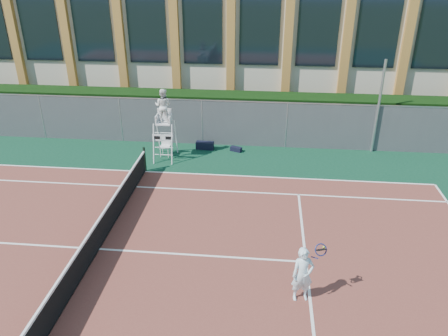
# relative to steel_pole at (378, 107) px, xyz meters

# --- Properties ---
(ground) EXTENTS (120.00, 120.00, 0.00)m
(ground) POSITION_rel_steel_pole_xyz_m (-10.03, -8.70, -2.16)
(ground) COLOR #233814
(apron) EXTENTS (36.00, 20.00, 0.01)m
(apron) POSITION_rel_steel_pole_xyz_m (-10.03, -7.70, -2.15)
(apron) COLOR #0B311F
(apron) RESTS_ON ground
(tennis_court) EXTENTS (23.77, 10.97, 0.02)m
(tennis_court) POSITION_rel_steel_pole_xyz_m (-10.03, -8.70, -2.14)
(tennis_court) COLOR brown
(tennis_court) RESTS_ON apron
(tennis_net) EXTENTS (0.10, 11.30, 1.10)m
(tennis_net) POSITION_rel_steel_pole_xyz_m (-10.03, -8.70, -1.62)
(tennis_net) COLOR black
(tennis_net) RESTS_ON ground
(fence) EXTENTS (40.00, 0.06, 2.20)m
(fence) POSITION_rel_steel_pole_xyz_m (-10.03, 0.10, -1.06)
(fence) COLOR #595E60
(fence) RESTS_ON ground
(hedge) EXTENTS (40.00, 1.40, 2.20)m
(hedge) POSITION_rel_steel_pole_xyz_m (-10.03, 1.30, -1.06)
(hedge) COLOR black
(hedge) RESTS_ON ground
(building) EXTENTS (45.00, 10.60, 8.22)m
(building) POSITION_rel_steel_pole_xyz_m (-10.03, 9.25, 1.99)
(building) COLOR beige
(building) RESTS_ON ground
(steel_pole) EXTENTS (0.12, 0.12, 4.31)m
(steel_pole) POSITION_rel_steel_pole_xyz_m (0.00, 0.00, 0.00)
(steel_pole) COLOR #9EA0A5
(steel_pole) RESTS_ON ground
(umpire_chair) EXTENTS (0.91, 1.39, 3.25)m
(umpire_chair) POSITION_rel_steel_pole_xyz_m (-9.45, -1.66, 0.21)
(umpire_chair) COLOR white
(umpire_chair) RESTS_ON ground
(plastic_chair) EXTENTS (0.47, 0.47, 0.96)m
(plastic_chair) POSITION_rel_steel_pole_xyz_m (-9.52, -1.37, -1.58)
(plastic_chair) COLOR silver
(plastic_chair) RESTS_ON apron
(sports_bag_near) EXTENTS (0.85, 0.39, 0.35)m
(sports_bag_near) POSITION_rel_steel_pole_xyz_m (-7.84, -0.49, -1.97)
(sports_bag_near) COLOR black
(sports_bag_near) RESTS_ON apron
(sports_bag_far) EXTENTS (0.58, 0.41, 0.21)m
(sports_bag_far) POSITION_rel_steel_pole_xyz_m (-6.34, -0.63, -2.04)
(sports_bag_far) COLOR black
(sports_bag_far) RESTS_ON apron
(tennis_player) EXTENTS (0.94, 0.67, 1.61)m
(tennis_player) POSITION_rel_steel_pole_xyz_m (-3.88, -10.27, -1.33)
(tennis_player) COLOR white
(tennis_player) RESTS_ON tennis_court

